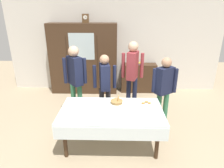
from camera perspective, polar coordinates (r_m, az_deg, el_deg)
ground_plane at (r=4.19m, az=-0.07°, el=-14.96°), size 12.00×12.00×0.00m
back_wall at (r=6.13m, az=0.61°, el=10.68°), size 6.40×0.10×2.70m
dining_table at (r=3.64m, az=-0.18°, el=-8.98°), size 1.86×1.05×0.73m
wall_cabinet at (r=5.99m, az=-8.15°, el=7.12°), size 1.97×0.46×2.06m
mantel_clock at (r=5.81m, az=-7.62°, el=18.21°), size 0.18×0.11×0.24m
bookshelf_low at (r=6.17m, az=7.61°, el=1.77°), size 1.04×0.35×0.88m
book_stack at (r=6.03m, az=7.83°, el=5.94°), size 0.17×0.17×0.05m
tea_cup_mid_right at (r=3.61m, az=6.03°, el=-7.24°), size 0.13×0.13×0.06m
tea_cup_near_right at (r=3.46m, az=8.35°, el=-8.69°), size 0.13×0.13×0.06m
tea_cup_front_edge at (r=3.33m, az=4.30°, el=-9.81°), size 0.13×0.13×0.06m
bread_basket at (r=3.85m, az=1.36°, el=-5.07°), size 0.24×0.24×0.16m
pastry_plate at (r=3.88m, az=9.83°, el=-5.58°), size 0.28×0.28×0.05m
spoon_mid_left at (r=3.74m, az=5.13°, el=-6.53°), size 0.12×0.02×0.01m
spoon_center at (r=3.80m, az=-4.17°, el=-6.02°), size 0.12×0.02×0.01m
spoon_near_right at (r=3.57m, az=-3.71°, el=-7.94°), size 0.12×0.02×0.01m
person_near_right_end at (r=4.72m, az=5.89°, el=3.97°), size 0.52×0.41×1.76m
person_behind_table_left at (r=4.30m, az=14.77°, el=-0.52°), size 0.52×0.36×1.54m
person_by_cabinet at (r=4.48m, az=-10.54°, el=2.34°), size 0.52×0.40×1.71m
person_behind_table_right at (r=4.40m, az=-2.12°, el=0.66°), size 0.52×0.39×1.54m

